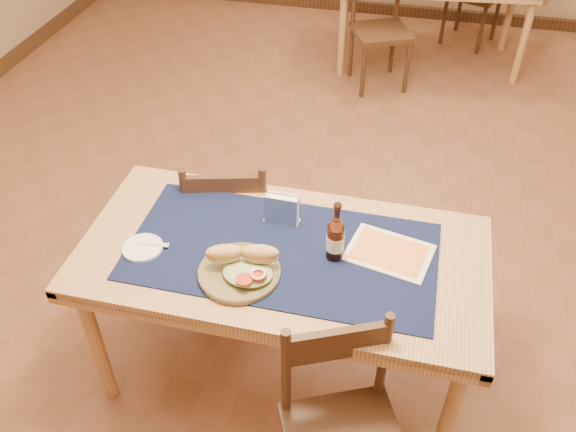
% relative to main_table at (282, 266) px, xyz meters
% --- Properties ---
extents(room, '(6.04, 7.04, 2.84)m').
position_rel_main_table_xyz_m(room, '(0.00, 0.80, 0.73)').
color(room, brown).
rests_on(room, ground).
extents(main_table, '(1.60, 0.80, 0.75)m').
position_rel_main_table_xyz_m(main_table, '(0.00, 0.00, 0.00)').
color(main_table, tan).
rests_on(main_table, ground).
extents(placemat, '(1.20, 0.60, 0.01)m').
position_rel_main_table_xyz_m(placemat, '(0.00, 0.00, 0.09)').
color(placemat, '#10193D').
rests_on(placemat, main_table).
extents(baseboard, '(6.00, 7.00, 0.10)m').
position_rel_main_table_xyz_m(baseboard, '(0.00, 0.80, -0.62)').
color(baseboard, '#3F2816').
rests_on(baseboard, ground).
extents(chair_main_far, '(0.49, 0.49, 0.87)m').
position_rel_main_table_xyz_m(chair_main_far, '(-0.38, 0.45, -0.22)').
color(chair_main_far, '#3F2816').
rests_on(chair_main_far, ground).
extents(chair_back_near, '(0.54, 0.54, 0.89)m').
position_rel_main_table_xyz_m(chair_back_near, '(0.07, 2.87, -0.21)').
color(chair_back_near, '#3F2816').
rests_on(chair_back_near, ground).
extents(sandwich_plate, '(0.31, 0.31, 0.12)m').
position_rel_main_table_xyz_m(sandwich_plate, '(-0.12, -0.16, 0.12)').
color(sandwich_plate, olive).
rests_on(sandwich_plate, placemat).
extents(side_plate, '(0.16, 0.16, 0.01)m').
position_rel_main_table_xyz_m(side_plate, '(-0.54, -0.12, 0.10)').
color(side_plate, white).
rests_on(side_plate, placemat).
extents(fork, '(0.12, 0.03, 0.00)m').
position_rel_main_table_xyz_m(fork, '(-0.49, -0.09, 0.10)').
color(fork, '#A8E37C').
rests_on(fork, side_plate).
extents(beer_bottle, '(0.07, 0.07, 0.26)m').
position_rel_main_table_xyz_m(beer_bottle, '(0.20, 0.01, 0.18)').
color(beer_bottle, '#4E200E').
rests_on(beer_bottle, placemat).
extents(napkin_holder, '(0.15, 0.06, 0.13)m').
position_rel_main_table_xyz_m(napkin_holder, '(-0.04, 0.17, 0.15)').
color(napkin_holder, silver).
rests_on(napkin_holder, placemat).
extents(menu_card, '(0.36, 0.29, 0.01)m').
position_rel_main_table_xyz_m(menu_card, '(0.41, 0.08, 0.09)').
color(menu_card, '#F7E1BB').
rests_on(menu_card, placemat).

